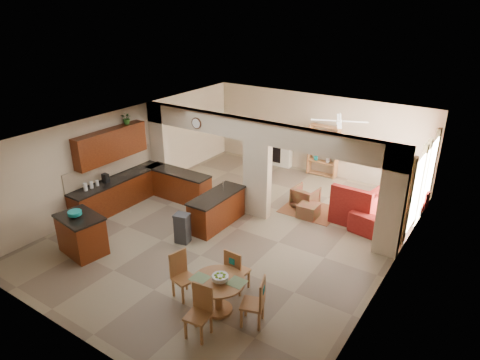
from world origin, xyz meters
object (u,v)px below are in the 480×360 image
Objects in this scene: kitchen_island at (82,234)px; armchair at (305,197)px; sofa at (391,206)px; dining_table at (218,290)px.

kitchen_island is 1.78× the size of armchair.
kitchen_island is at bearing 61.82° from armchair.
kitchen_island is at bearing 144.74° from sofa.
dining_table is at bearing 172.45° from sofa.
kitchen_island is 6.32m from armchair.
armchair is (3.45, 5.29, -0.18)m from kitchen_island.
kitchen_island reaches higher than armchair.
sofa is 4.02× the size of armchair.
armchair is at bearing 113.62° from sofa.
kitchen_island reaches higher than dining_table.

